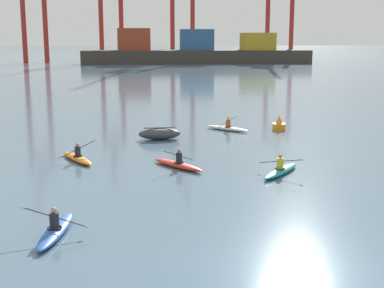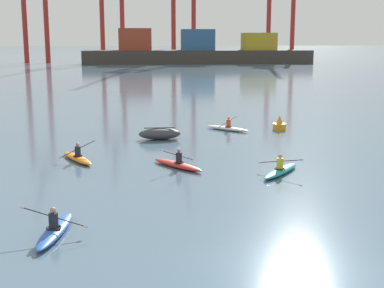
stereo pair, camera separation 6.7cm
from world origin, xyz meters
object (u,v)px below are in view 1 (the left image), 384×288
(channel_buoy, at_px, (279,125))
(kayak_orange, at_px, (77,157))
(container_barge, at_px, (195,52))
(gantry_crane_west_mid, at_px, (110,0))
(gantry_crane_east, at_px, (281,2))
(kayak_teal, at_px, (281,170))
(kayak_white, at_px, (227,128))
(kayak_blue, at_px, (56,230))
(capsized_dinghy, at_px, (160,134))
(kayak_red, at_px, (178,164))

(channel_buoy, distance_m, kayak_orange, 15.05)
(container_barge, height_order, gantry_crane_west_mid, gantry_crane_west_mid)
(gantry_crane_east, distance_m, kayak_orange, 125.51)
(container_barge, relative_size, kayak_teal, 18.03)
(kayak_teal, bearing_deg, kayak_white, 92.58)
(gantry_crane_east, bearing_deg, container_barge, -150.08)
(kayak_blue, relative_size, kayak_orange, 1.05)
(kayak_orange, bearing_deg, gantry_crane_east, 70.46)
(kayak_orange, bearing_deg, channel_buoy, 32.32)
(kayak_teal, distance_m, kayak_blue, 11.51)
(container_barge, distance_m, gantry_crane_west_mid, 28.29)
(gantry_crane_east, relative_size, capsized_dinghy, 12.32)
(kayak_teal, bearing_deg, kayak_blue, -143.24)
(channel_buoy, xyz_separation_m, kayak_teal, (-3.03, -11.69, -0.19))
(gantry_crane_west_mid, xyz_separation_m, kayak_blue, (4.14, -127.84, -15.75))
(kayak_white, bearing_deg, gantry_crane_east, 73.41)
(gantry_crane_west_mid, bearing_deg, kayak_red, -85.83)
(kayak_white, height_order, kayak_blue, kayak_blue)
(kayak_teal, bearing_deg, gantry_crane_west_mid, 96.30)
(gantry_crane_west_mid, bearing_deg, container_barge, -34.17)
(kayak_teal, bearing_deg, capsized_dinghy, 120.07)
(gantry_crane_east, distance_m, channel_buoy, 114.13)
(container_barge, bearing_deg, kayak_red, -96.53)
(channel_buoy, height_order, kayak_red, kayak_red)
(container_barge, height_order, capsized_dinghy, container_barge)
(capsized_dinghy, bearing_deg, gantry_crane_west_mid, 94.15)
(channel_buoy, bearing_deg, gantry_crane_west_mid, 98.53)
(container_barge, height_order, channel_buoy, container_barge)
(channel_buoy, distance_m, kayak_red, 12.61)
(kayak_white, distance_m, kayak_orange, 12.30)
(capsized_dinghy, bearing_deg, gantry_crane_east, 71.61)
(gantry_crane_east, distance_m, kayak_red, 125.78)
(channel_buoy, distance_m, kayak_white, 3.57)
(gantry_crane_east, height_order, kayak_white, gantry_crane_east)
(channel_buoy, relative_size, kayak_orange, 0.30)
(channel_buoy, bearing_deg, kayak_orange, -147.68)
(container_barge, xyz_separation_m, gantry_crane_west_mid, (-20.74, 14.08, 13.10))
(gantry_crane_west_mid, distance_m, gantry_crane_east, 45.34)
(kayak_white, xyz_separation_m, kayak_blue, (-8.68, -18.75, 0.00))
(gantry_crane_east, xyz_separation_m, kayak_red, (-36.64, -119.33, -15.45))
(channel_buoy, height_order, kayak_blue, channel_buoy)
(gantry_crane_west_mid, distance_m, capsized_dinghy, 113.25)
(capsized_dinghy, relative_size, kayak_red, 0.85)
(capsized_dinghy, height_order, kayak_blue, kayak_blue)
(kayak_white, xyz_separation_m, kayak_teal, (0.53, -11.87, -0.00))
(gantry_crane_east, bearing_deg, kayak_orange, -109.54)
(channel_buoy, height_order, kayak_teal, channel_buoy)
(kayak_orange, bearing_deg, kayak_blue, -87.46)
(gantry_crane_west_mid, relative_size, kayak_teal, 10.23)
(container_barge, distance_m, kayak_red, 105.90)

